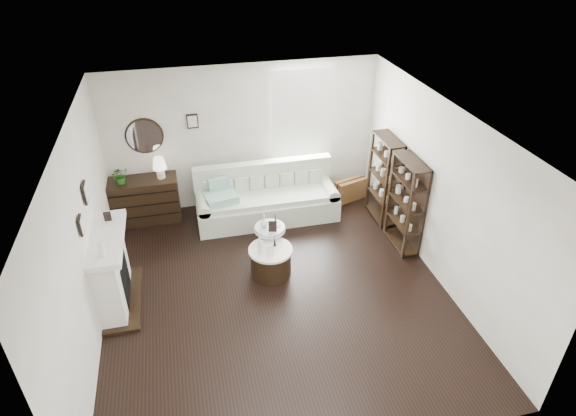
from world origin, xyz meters
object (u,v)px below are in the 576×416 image
object	(u,v)px
drum_table	(271,261)
dresser	(144,200)
pedestal_table	(270,229)
sofa	(266,201)

from	to	relation	value
drum_table	dresser	bearing A→B (deg)	132.98
pedestal_table	sofa	bearing A→B (deg)	81.46
sofa	drum_table	world-z (taller)	sofa
dresser	drum_table	bearing A→B (deg)	-47.02
drum_table	pedestal_table	xyz separation A→B (m)	(0.08, 0.42, 0.31)
drum_table	pedestal_table	bearing A→B (deg)	79.68
dresser	pedestal_table	xyz separation A→B (m)	(2.00, -1.65, 0.13)
drum_table	sofa	bearing A→B (deg)	81.01
sofa	pedestal_table	xyz separation A→B (m)	(-0.19, -1.26, 0.22)
sofa	drum_table	xyz separation A→B (m)	(-0.27, -1.68, -0.09)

